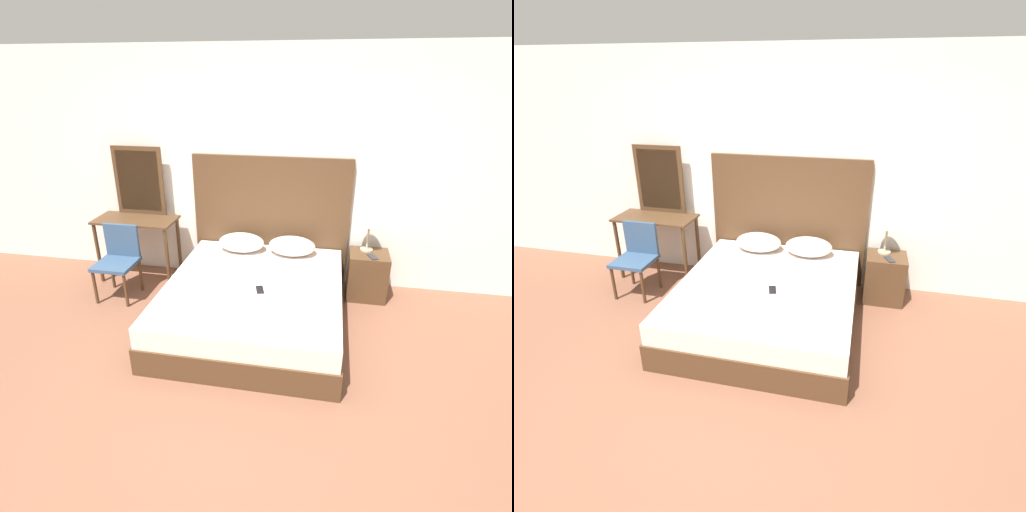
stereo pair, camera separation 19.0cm
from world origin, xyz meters
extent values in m
plane|color=brown|center=(0.00, 0.00, 0.00)|extent=(16.00, 16.00, 0.00)
cube|color=white|center=(0.00, 2.37, 1.35)|extent=(10.00, 0.06, 2.70)
cube|color=#4C331E|center=(-0.02, 1.26, 0.13)|extent=(1.77, 2.01, 0.26)
cube|color=silver|center=(-0.02, 1.26, 0.37)|extent=(1.74, 1.97, 0.21)
cube|color=#4C331E|center=(-0.02, 2.30, 0.77)|extent=(1.86, 0.05, 1.54)
ellipsoid|color=silver|center=(-0.32, 2.03, 0.57)|extent=(0.54, 0.38, 0.21)
ellipsoid|color=silver|center=(0.28, 2.03, 0.57)|extent=(0.54, 0.38, 0.21)
cube|color=black|center=(0.07, 1.12, 0.47)|extent=(0.11, 0.16, 0.01)
cube|color=#4C331E|center=(1.16, 2.04, 0.27)|extent=(0.44, 0.40, 0.55)
cylinder|color=tan|center=(1.13, 2.12, 0.56)|extent=(0.14, 0.14, 0.02)
cylinder|color=tan|center=(1.13, 2.12, 0.71)|extent=(0.02, 0.02, 0.29)
cone|color=beige|center=(1.13, 2.12, 0.93)|extent=(0.25, 0.25, 0.15)
cube|color=#232328|center=(1.19, 1.94, 0.55)|extent=(0.12, 0.17, 0.01)
cube|color=#4C331E|center=(-1.62, 2.01, 0.78)|extent=(0.98, 0.47, 0.02)
cylinder|color=#4C331E|center=(-2.07, 1.81, 0.38)|extent=(0.04, 0.04, 0.77)
cylinder|color=#4C331E|center=(-1.17, 1.81, 0.38)|extent=(0.04, 0.04, 0.77)
cylinder|color=#4C331E|center=(-2.07, 2.20, 0.38)|extent=(0.04, 0.04, 0.77)
cylinder|color=#4C331E|center=(-1.17, 2.20, 0.38)|extent=(0.04, 0.04, 0.77)
cube|color=#4C331E|center=(-1.62, 2.22, 1.21)|extent=(0.62, 0.03, 0.83)
cube|color=#B2BCC6|center=(-1.62, 2.21, 1.21)|extent=(0.53, 0.01, 0.73)
cube|color=#334C6B|center=(-1.66, 1.50, 0.42)|extent=(0.43, 0.44, 0.04)
cube|color=#334C6B|center=(-1.66, 1.70, 0.64)|extent=(0.41, 0.04, 0.39)
cylinder|color=#4C331E|center=(-1.85, 1.31, 0.20)|extent=(0.04, 0.04, 0.40)
cylinder|color=#4C331E|center=(-1.48, 1.31, 0.20)|extent=(0.04, 0.04, 0.40)
cylinder|color=#4C331E|center=(-1.85, 1.69, 0.20)|extent=(0.04, 0.04, 0.40)
cylinder|color=#4C331E|center=(-1.48, 1.69, 0.20)|extent=(0.04, 0.04, 0.40)
camera|label=1|loc=(0.65, -2.22, 2.39)|focal=28.00mm
camera|label=2|loc=(0.84, -2.18, 2.39)|focal=28.00mm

